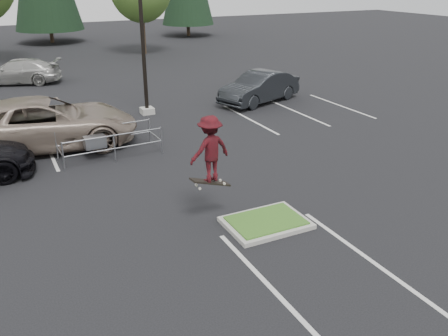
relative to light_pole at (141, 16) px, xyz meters
name	(u,v)px	position (x,y,z in m)	size (l,w,h in m)	color
ground	(266,225)	(-0.50, -12.00, -4.56)	(120.00, 120.00, 0.00)	black
grass_median	(266,222)	(-0.50, -12.00, -4.48)	(2.20, 1.60, 0.16)	#A4A298
stall_lines	(149,160)	(-1.85, -5.98, -4.56)	(22.62, 17.60, 0.01)	silver
light_pole	(141,16)	(0.00, 0.00, 0.00)	(0.70, 0.60, 10.12)	#A4A298
cart_corral	(98,141)	(-3.41, -4.92, -3.91)	(3.70, 1.44, 1.04)	#95989D
skateboarder	(210,149)	(-1.70, -11.00, -2.50)	(1.27, 0.86, 2.07)	black
car_l_tan	(44,123)	(-5.00, -2.78, -3.59)	(3.23, 7.01, 1.95)	gray
car_r_charc	(259,87)	(6.00, -0.50, -3.76)	(1.69, 4.84, 1.60)	black
car_far_silver	(19,72)	(-4.93, 10.00, -3.82)	(2.08, 5.12, 1.48)	#A9A8A3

